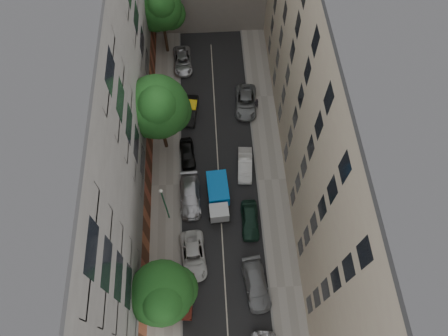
{
  "coord_description": "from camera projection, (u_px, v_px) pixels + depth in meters",
  "views": [
    {
      "loc": [
        -0.56,
        -18.54,
        37.27
      ],
      "look_at": [
        0.43,
        -1.53,
        6.0
      ],
      "focal_mm": 32.0,
      "sensor_mm": 36.0,
      "label": 1
    }
  ],
  "objects": [
    {
      "name": "car_left_2",
      "position": [
        193.0,
        256.0,
        37.2
      ],
      "size": [
        2.64,
        5.07,
        1.36
      ],
      "primitive_type": "imported",
      "rotation": [
        0.0,
        0.0,
        0.08
      ],
      "color": "silver",
      "rests_on": "ground"
    },
    {
      "name": "tree_mid",
      "position": [
        158.0,
        109.0,
        37.61
      ],
      "size": [
        6.26,
        6.13,
        10.2
      ],
      "color": "#382619",
      "rests_on": "sidewalk_left"
    },
    {
      "name": "tree_near",
      "position": [
        163.0,
        294.0,
        30.88
      ],
      "size": [
        5.34,
        5.08,
        8.1
      ],
      "color": "#382619",
      "rests_on": "sidewalk_left"
    },
    {
      "name": "car_left_4",
      "position": [
        187.0,
        153.0,
        42.57
      ],
      "size": [
        1.85,
        3.91,
        1.29
      ],
      "primitive_type": "imported",
      "rotation": [
        0.0,
        0.0,
        0.09
      ],
      "color": "black",
      "rests_on": "ground"
    },
    {
      "name": "tree_far",
      "position": [
        162.0,
        11.0,
        44.88
      ],
      "size": [
        5.15,
        4.86,
        9.1
      ],
      "color": "#382619",
      "rests_on": "sidewalk_left"
    },
    {
      "name": "building_left",
      "position": [
        83.0,
        135.0,
        32.52
      ],
      "size": [
        8.0,
        44.0,
        20.0
      ],
      "primitive_type": "cube",
      "color": "#514E4C",
      "rests_on": "ground"
    },
    {
      "name": "tarp_truck",
      "position": [
        218.0,
        196.0,
        39.51
      ],
      "size": [
        2.21,
        5.03,
        2.28
      ],
      "rotation": [
        0.0,
        0.0,
        0.06
      ],
      "color": "black",
      "rests_on": "ground"
    },
    {
      "name": "sidewalk_left",
      "position": [
        166.0,
        185.0,
        41.38
      ],
      "size": [
        3.0,
        44.0,
        0.15
      ],
      "primitive_type": "cube",
      "color": "gray",
      "rests_on": "ground"
    },
    {
      "name": "car_left_5",
      "position": [
        190.0,
        111.0,
        45.22
      ],
      "size": [
        2.0,
        4.32,
        1.37
      ],
      "primitive_type": "imported",
      "rotation": [
        0.0,
        0.0,
        -0.14
      ],
      "color": "black",
      "rests_on": "ground"
    },
    {
      "name": "car_right_4",
      "position": [
        246.0,
        102.0,
        45.77
      ],
      "size": [
        2.73,
        5.23,
        1.41
      ],
      "primitive_type": "imported",
      "rotation": [
        0.0,
        0.0,
        -0.08
      ],
      "color": "slate",
      "rests_on": "ground"
    },
    {
      "name": "road_surface",
      "position": [
        219.0,
        183.0,
        41.59
      ],
      "size": [
        8.0,
        44.0,
        0.02
      ],
      "primitive_type": "cube",
      "color": "black",
      "rests_on": "ground"
    },
    {
      "name": "car_left_1",
      "position": [
        185.0,
        296.0,
        35.48
      ],
      "size": [
        1.73,
        4.11,
        1.32
      ],
      "primitive_type": "imported",
      "rotation": [
        0.0,
        0.0,
        -0.08
      ],
      "color": "#4A160E",
      "rests_on": "ground"
    },
    {
      "name": "car_left_6",
      "position": [
        183.0,
        61.0,
        48.85
      ],
      "size": [
        2.46,
        4.87,
        1.32
      ],
      "primitive_type": "imported",
      "rotation": [
        0.0,
        0.0,
        0.06
      ],
      "color": "silver",
      "rests_on": "ground"
    },
    {
      "name": "car_right_1",
      "position": [
        256.0,
        285.0,
        35.89
      ],
      "size": [
        2.6,
        5.15,
        1.43
      ],
      "primitive_type": "imported",
      "rotation": [
        0.0,
        0.0,
        0.12
      ],
      "color": "slate",
      "rests_on": "ground"
    },
    {
      "name": "car_left_3",
      "position": [
        190.0,
        196.0,
        40.07
      ],
      "size": [
        2.18,
        5.13,
        1.47
      ],
      "primitive_type": "imported",
      "rotation": [
        0.0,
        0.0,
        0.02
      ],
      "color": "#B6B6BB",
      "rests_on": "ground"
    },
    {
      "name": "building_right",
      "position": [
        350.0,
        122.0,
        33.13
      ],
      "size": [
        8.0,
        44.0,
        20.0
      ],
      "primitive_type": "cube",
      "color": "tan",
      "rests_on": "ground"
    },
    {
      "name": "car_right_2",
      "position": [
        250.0,
        220.0,
        38.85
      ],
      "size": [
        1.79,
        4.25,
        1.43
      ],
      "primitive_type": "imported",
      "rotation": [
        0.0,
        0.0,
        -0.02
      ],
      "color": "#152F23",
      "rests_on": "ground"
    },
    {
      "name": "pedestrian",
      "position": [
        256.0,
        104.0,
        45.34
      ],
      "size": [
        0.69,
        0.58,
        1.61
      ],
      "primitive_type": "imported",
      "rotation": [
        0.0,
        0.0,
        3.53
      ],
      "color": "black",
      "rests_on": "sidewalk_right"
    },
    {
      "name": "car_right_3",
      "position": [
        245.0,
        165.0,
        41.85
      ],
      "size": [
        1.77,
        4.25,
        1.37
      ],
      "primitive_type": "imported",
      "rotation": [
        0.0,
        0.0,
        -0.08
      ],
      "color": "silver",
      "rests_on": "ground"
    },
    {
      "name": "ground",
      "position": [
        219.0,
        183.0,
        41.6
      ],
      "size": [
        120.0,
        120.0,
        0.0
      ],
      "primitive_type": "plane",
      "color": "#4C4C49",
      "rests_on": "ground"
    },
    {
      "name": "lamp_post",
      "position": [
        164.0,
        202.0,
        36.2
      ],
      "size": [
        0.36,
        0.36,
        6.28
      ],
      "color": "#1B5F3A",
      "rests_on": "sidewalk_left"
    },
    {
      "name": "sidewalk_right",
      "position": [
        271.0,
        180.0,
        41.69
      ],
      "size": [
        3.0,
        44.0,
        0.15
      ],
      "primitive_type": "cube",
      "color": "gray",
      "rests_on": "ground"
    }
  ]
}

